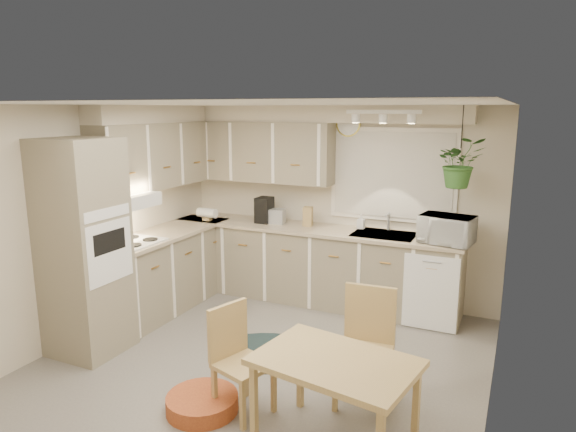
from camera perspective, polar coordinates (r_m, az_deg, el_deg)
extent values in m
plane|color=slate|center=(5.00, -3.36, -16.39)|extent=(4.20, 4.20, 0.00)
plane|color=silver|center=(4.40, -3.75, 12.30)|extent=(4.20, 4.20, 0.00)
cube|color=beige|center=(6.44, 5.33, 1.39)|extent=(4.00, 0.04, 2.40)
cube|color=beige|center=(2.98, -23.46, -12.17)|extent=(4.00, 0.04, 2.40)
cube|color=beige|center=(5.75, -21.38, -0.64)|extent=(0.04, 4.20, 2.40)
cube|color=beige|center=(4.05, 22.43, -5.79)|extent=(0.04, 4.20, 2.40)
cube|color=gray|center=(6.37, -13.31, -5.95)|extent=(0.60, 1.85, 0.90)
cube|color=gray|center=(6.41, 2.61, -5.52)|extent=(3.60, 0.60, 0.90)
cube|color=tan|center=(6.24, -13.44, -1.85)|extent=(0.64, 1.89, 0.04)
cube|color=tan|center=(6.28, 2.62, -1.45)|extent=(3.64, 0.64, 0.04)
cube|color=gray|center=(5.31, -21.70, -3.33)|extent=(0.65, 0.65, 2.10)
cube|color=white|center=(5.09, -19.20, -3.79)|extent=(0.02, 0.56, 0.58)
cube|color=gray|center=(6.28, -14.11, 6.58)|extent=(0.35, 2.00, 0.75)
cube|color=gray|center=(6.59, -3.36, 7.15)|extent=(2.00, 0.35, 0.75)
cube|color=beige|center=(6.27, -14.51, 10.91)|extent=(0.30, 2.00, 0.20)
cube|color=beige|center=(6.26, 3.30, 11.26)|extent=(3.60, 0.30, 0.20)
cube|color=white|center=(5.80, -16.86, -2.81)|extent=(0.52, 0.58, 0.02)
cube|color=white|center=(5.72, -17.29, 1.62)|extent=(0.40, 0.60, 0.14)
cube|color=white|center=(6.15, 11.48, 4.49)|extent=(1.40, 0.02, 1.00)
cube|color=white|center=(6.16, 11.51, 4.50)|extent=(1.50, 0.02, 1.10)
cube|color=#ADB1B5|center=(6.02, 10.61, -2.41)|extent=(0.70, 0.48, 0.10)
cube|color=white|center=(5.76, 15.51, -8.27)|extent=(0.58, 0.02, 0.83)
cube|color=white|center=(5.60, 10.53, 11.32)|extent=(0.80, 0.04, 0.04)
cylinder|color=gold|center=(6.26, 6.73, 10.10)|extent=(0.30, 0.03, 0.30)
cube|color=tan|center=(3.83, 5.18, -20.09)|extent=(1.19, 0.89, 0.68)
cube|color=tan|center=(4.17, -4.95, -15.86)|extent=(0.51, 0.51, 0.86)
cube|color=tan|center=(4.28, 8.44, -14.48)|extent=(0.47, 0.47, 0.95)
ellipsoid|color=black|center=(5.25, -2.26, -14.86)|extent=(1.34, 1.15, 0.01)
cylinder|color=#AB5322|center=(4.40, -9.50, -19.82)|extent=(0.68, 0.68, 0.13)
imported|color=white|center=(5.75, 17.23, -1.11)|extent=(0.59, 0.39, 0.37)
imported|color=white|center=(6.23, 8.11, -1.08)|extent=(0.09, 0.19, 0.08)
imported|color=#316127|center=(5.64, 18.51, 5.06)|extent=(0.65, 0.67, 0.41)
cube|color=black|center=(6.52, -2.65, 0.68)|extent=(0.18, 0.22, 0.32)
cube|color=#ADB1B5|center=(6.50, -1.68, 0.02)|extent=(0.32, 0.21, 0.18)
cube|color=tan|center=(6.33, 2.23, -0.05)|extent=(0.12, 0.12, 0.24)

